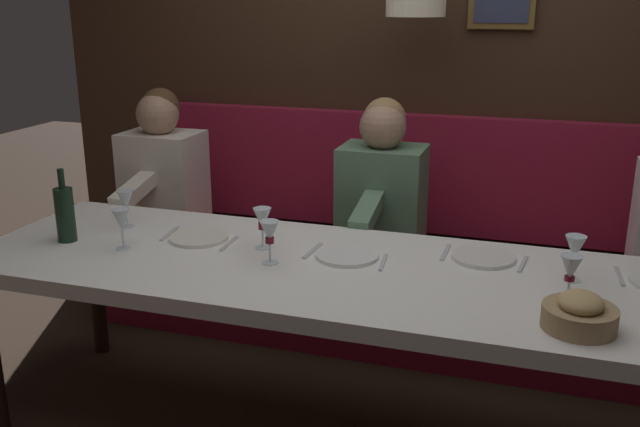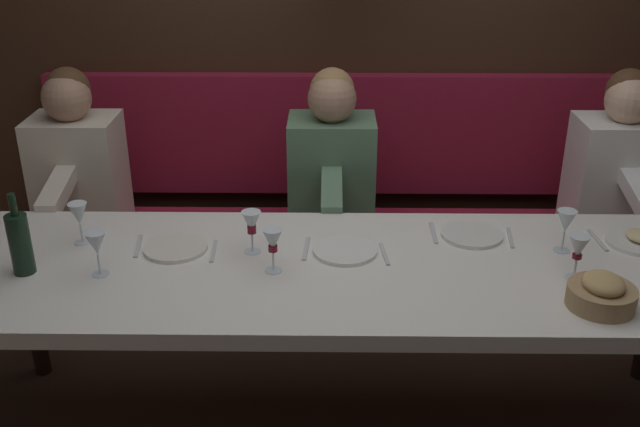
# 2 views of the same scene
# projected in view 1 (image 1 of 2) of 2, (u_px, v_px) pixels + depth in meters

# --- Properties ---
(dining_table) EXTENTS (0.90, 2.85, 0.74)m
(dining_table) POSITION_uv_depth(u_px,v_px,m) (337.00, 281.00, 2.60)
(dining_table) COLOR silver
(dining_table) RESTS_ON ground_plane
(banquette_bench) EXTENTS (0.52, 3.05, 0.45)m
(banquette_bench) POSITION_uv_depth(u_px,v_px,m) (387.00, 300.00, 3.55)
(banquette_bench) COLOR maroon
(banquette_bench) RESTS_ON ground_plane
(back_wall_panel) EXTENTS (0.59, 4.25, 2.90)m
(back_wall_panel) POSITION_uv_depth(u_px,v_px,m) (417.00, 61.00, 3.73)
(back_wall_panel) COLOR #382316
(back_wall_panel) RESTS_ON ground_plane
(diner_near) EXTENTS (0.60, 0.40, 0.79)m
(diner_near) POSITION_uv_depth(u_px,v_px,m) (382.00, 187.00, 3.38)
(diner_near) COLOR #567A5B
(diner_near) RESTS_ON banquette_bench
(diner_middle) EXTENTS (0.60, 0.40, 0.79)m
(diner_middle) POSITION_uv_depth(u_px,v_px,m) (162.00, 169.00, 3.73)
(diner_middle) COLOR beige
(diner_middle) RESTS_ON banquette_bench
(place_setting_1) EXTENTS (0.24, 0.32, 0.01)m
(place_setting_1) POSITION_uv_depth(u_px,v_px,m) (483.00, 257.00, 2.65)
(place_setting_1) COLOR silver
(place_setting_1) RESTS_ON dining_table
(place_setting_2) EXTENTS (0.24, 0.32, 0.01)m
(place_setting_2) POSITION_uv_depth(u_px,v_px,m) (347.00, 255.00, 2.67)
(place_setting_2) COLOR white
(place_setting_2) RESTS_ON dining_table
(place_setting_3) EXTENTS (0.24, 0.32, 0.01)m
(place_setting_3) POSITION_uv_depth(u_px,v_px,m) (199.00, 238.00, 2.87)
(place_setting_3) COLOR silver
(place_setting_3) RESTS_ON dining_table
(wine_glass_0) EXTENTS (0.07, 0.07, 0.16)m
(wine_glass_0) POSITION_uv_depth(u_px,v_px,m) (126.00, 201.00, 2.99)
(wine_glass_0) COLOR silver
(wine_glass_0) RESTS_ON dining_table
(wine_glass_3) EXTENTS (0.07, 0.07, 0.16)m
(wine_glass_3) POSITION_uv_depth(u_px,v_px,m) (270.00, 234.00, 2.58)
(wine_glass_3) COLOR silver
(wine_glass_3) RESTS_ON dining_table
(wine_glass_4) EXTENTS (0.07, 0.07, 0.16)m
(wine_glass_4) POSITION_uv_depth(u_px,v_px,m) (575.00, 249.00, 2.42)
(wine_glass_4) COLOR silver
(wine_glass_4) RESTS_ON dining_table
(wine_glass_5) EXTENTS (0.07, 0.07, 0.16)m
(wine_glass_5) POSITION_uv_depth(u_px,v_px,m) (121.00, 221.00, 2.73)
(wine_glass_5) COLOR silver
(wine_glass_5) RESTS_ON dining_table
(wine_glass_6) EXTENTS (0.07, 0.07, 0.16)m
(wine_glass_6) POSITION_uv_depth(u_px,v_px,m) (262.00, 220.00, 2.74)
(wine_glass_6) COLOR silver
(wine_glass_6) RESTS_ON dining_table
(wine_glass_7) EXTENTS (0.07, 0.07, 0.16)m
(wine_glass_7) POSITION_uv_depth(u_px,v_px,m) (570.00, 270.00, 2.24)
(wine_glass_7) COLOR silver
(wine_glass_7) RESTS_ON dining_table
(wine_bottle) EXTENTS (0.08, 0.08, 0.30)m
(wine_bottle) POSITION_uv_depth(u_px,v_px,m) (65.00, 213.00, 2.82)
(wine_bottle) COLOR black
(wine_bottle) RESTS_ON dining_table
(bread_bowl) EXTENTS (0.22, 0.22, 0.12)m
(bread_bowl) POSITION_uv_depth(u_px,v_px,m) (580.00, 314.00, 2.08)
(bread_bowl) COLOR #9E7F56
(bread_bowl) RESTS_ON dining_table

